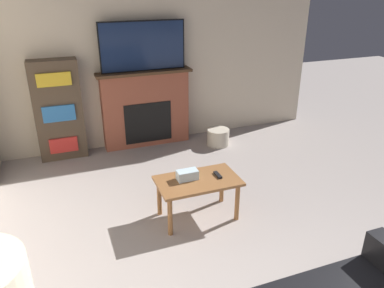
{
  "coord_description": "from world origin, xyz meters",
  "views": [
    {
      "loc": [
        -1.38,
        -0.66,
        2.39
      ],
      "look_at": [
        -0.08,
        2.78,
        0.75
      ],
      "focal_mm": 35.0,
      "sensor_mm": 36.0,
      "label": 1
    }
  ],
  "objects_px": {
    "tv": "(143,46)",
    "storage_basket": "(218,137)",
    "fireplace": "(146,108)",
    "bookshelf": "(59,110)",
    "coffee_table": "(198,186)"
  },
  "relations": [
    {
      "from": "fireplace",
      "to": "bookshelf",
      "type": "xyz_separation_m",
      "value": [
        -1.25,
        -0.02,
        0.12
      ]
    },
    {
      "from": "tv",
      "to": "bookshelf",
      "type": "xyz_separation_m",
      "value": [
        -1.25,
        -0.0,
        -0.81
      ]
    },
    {
      "from": "bookshelf",
      "to": "coffee_table",
      "type": "bearing_deg",
      "value": -59.09
    },
    {
      "from": "coffee_table",
      "to": "bookshelf",
      "type": "distance_m",
      "value": 2.47
    },
    {
      "from": "bookshelf",
      "to": "storage_basket",
      "type": "xyz_separation_m",
      "value": [
        2.27,
        -0.42,
        -0.58
      ]
    },
    {
      "from": "coffee_table",
      "to": "storage_basket",
      "type": "relative_size",
      "value": 2.52
    },
    {
      "from": "fireplace",
      "to": "tv",
      "type": "relative_size",
      "value": 1.14
    },
    {
      "from": "tv",
      "to": "storage_basket",
      "type": "relative_size",
      "value": 3.59
    },
    {
      "from": "coffee_table",
      "to": "storage_basket",
      "type": "bearing_deg",
      "value": 59.18
    },
    {
      "from": "fireplace",
      "to": "coffee_table",
      "type": "bearing_deg",
      "value": -89.67
    },
    {
      "from": "tv",
      "to": "bookshelf",
      "type": "bearing_deg",
      "value": -179.91
    },
    {
      "from": "fireplace",
      "to": "bookshelf",
      "type": "relative_size",
      "value": 1.0
    },
    {
      "from": "coffee_table",
      "to": "storage_basket",
      "type": "xyz_separation_m",
      "value": [
        1.01,
        1.69,
        -0.26
      ]
    },
    {
      "from": "bookshelf",
      "to": "storage_basket",
      "type": "bearing_deg",
      "value": -10.4
    },
    {
      "from": "tv",
      "to": "fireplace",
      "type": "bearing_deg",
      "value": 90.0
    }
  ]
}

